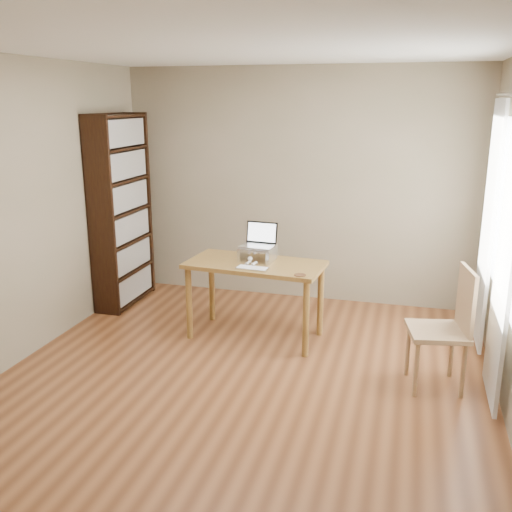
% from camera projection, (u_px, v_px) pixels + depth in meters
% --- Properties ---
extents(room, '(4.04, 4.54, 2.64)m').
position_uv_depth(room, '(243.00, 228.00, 4.30)').
color(room, '#592F17').
rests_on(room, ground).
extents(bookshelf, '(0.30, 0.90, 2.10)m').
position_uv_depth(bookshelf, '(122.00, 211.00, 6.27)').
color(bookshelf, black).
rests_on(bookshelf, ground).
extents(curtains, '(0.03, 1.90, 2.25)m').
position_uv_depth(curtains, '(496.00, 237.00, 4.58)').
color(curtains, silver).
rests_on(curtains, ground).
extents(desk, '(1.33, 0.75, 0.75)m').
position_uv_depth(desk, '(255.00, 274.00, 5.41)').
color(desk, brown).
rests_on(desk, ground).
extents(laptop_stand, '(0.32, 0.25, 0.13)m').
position_uv_depth(laptop_stand, '(257.00, 252.00, 5.44)').
color(laptop_stand, silver).
rests_on(laptop_stand, desk).
extents(laptop, '(0.33, 0.28, 0.22)m').
position_uv_depth(laptop, '(259.00, 240.00, 5.46)').
color(laptop, silver).
rests_on(laptop, laptop_stand).
extents(keyboard, '(0.30, 0.15, 0.02)m').
position_uv_depth(keyboard, '(252.00, 268.00, 5.17)').
color(keyboard, silver).
rests_on(keyboard, desk).
extents(coaster, '(0.11, 0.11, 0.01)m').
position_uv_depth(coaster, '(300.00, 275.00, 4.99)').
color(coaster, '#4F371B').
rests_on(coaster, desk).
extents(cat, '(0.24, 0.48, 0.15)m').
position_uv_depth(cat, '(259.00, 253.00, 5.47)').
color(cat, '#423934').
rests_on(cat, desk).
extents(chair, '(0.52, 0.52, 0.99)m').
position_uv_depth(chair, '(448.00, 325.00, 4.45)').
color(chair, '#A17457').
rests_on(chair, ground).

